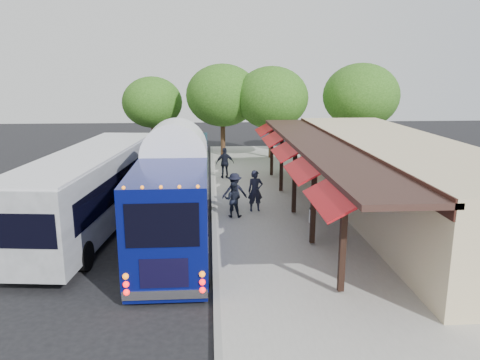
# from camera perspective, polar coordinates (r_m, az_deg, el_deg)

# --- Properties ---
(ground) EXTENTS (90.00, 90.00, 0.00)m
(ground) POSITION_cam_1_polar(r_m,az_deg,el_deg) (18.01, -3.23, -8.59)
(ground) COLOR black
(ground) RESTS_ON ground
(sidewalk) EXTENTS (10.00, 40.00, 0.15)m
(sidewalk) POSITION_cam_1_polar(r_m,az_deg,el_deg) (22.34, 9.63, -4.18)
(sidewalk) COLOR #9E9B93
(sidewalk) RESTS_ON ground
(curb) EXTENTS (0.20, 40.00, 0.16)m
(curb) POSITION_cam_1_polar(r_m,az_deg,el_deg) (21.75, -3.21, -4.49)
(curb) COLOR gray
(curb) RESTS_ON ground
(station_shelter) EXTENTS (8.15, 20.00, 3.60)m
(station_shelter) POSITION_cam_1_polar(r_m,az_deg,el_deg) (22.90, 18.07, 0.37)
(station_shelter) COLOR #C8B68B
(station_shelter) RESTS_ON ground
(coach_bus) EXTENTS (2.57, 11.93, 3.80)m
(coach_bus) POSITION_cam_1_polar(r_m,az_deg,el_deg) (18.92, -7.75, -1.11)
(coach_bus) COLOR #070F5C
(coach_bus) RESTS_ON ground
(city_bus) EXTENTS (4.04, 12.72, 3.36)m
(city_bus) POSITION_cam_1_polar(r_m,az_deg,el_deg) (20.90, -17.72, -0.78)
(city_bus) COLOR gray
(city_bus) RESTS_ON ground
(ped_a) EXTENTS (0.75, 0.52, 1.96)m
(ped_a) POSITION_cam_1_polar(r_m,az_deg,el_deg) (22.12, 1.88, -1.33)
(ped_a) COLOR black
(ped_a) RESTS_ON sidewalk
(ped_b) EXTENTS (0.90, 0.76, 1.63)m
(ped_b) POSITION_cam_1_polar(r_m,az_deg,el_deg) (21.27, -0.85, -2.38)
(ped_b) COLOR black
(ped_b) RESTS_ON sidewalk
(ped_c) EXTENTS (1.17, 0.62, 1.90)m
(ped_c) POSITION_cam_1_polar(r_m,az_deg,el_deg) (28.91, -1.85, 2.09)
(ped_c) COLOR black
(ped_c) RESTS_ON sidewalk
(ped_d) EXTENTS (1.19, 0.70, 1.81)m
(ped_d) POSITION_cam_1_polar(r_m,az_deg,el_deg) (22.22, -0.67, -1.45)
(ped_d) COLOR black
(ped_d) RESTS_ON sidewalk
(sign_board) EXTENTS (0.08, 0.55, 1.21)m
(sign_board) POSITION_cam_1_polar(r_m,az_deg,el_deg) (18.71, 8.65, -4.72)
(sign_board) COLOR black
(sign_board) RESTS_ON sidewalk
(tree_left) EXTENTS (5.62, 5.62, 7.20)m
(tree_left) POSITION_cam_1_polar(r_m,az_deg,el_deg) (36.55, -2.14, 10.27)
(tree_left) COLOR #382314
(tree_left) RESTS_ON ground
(tree_mid) EXTENTS (5.48, 5.48, 7.01)m
(tree_mid) POSITION_cam_1_polar(r_m,az_deg,el_deg) (35.54, 3.88, 9.96)
(tree_mid) COLOR #382314
(tree_mid) RESTS_ON ground
(tree_right) EXTENTS (5.65, 5.65, 7.23)m
(tree_right) POSITION_cam_1_polar(r_m,az_deg,el_deg) (36.46, 14.54, 9.89)
(tree_right) COLOR #382314
(tree_right) RESTS_ON ground
(tree_far) EXTENTS (4.86, 4.86, 6.22)m
(tree_far) POSITION_cam_1_polar(r_m,az_deg,el_deg) (39.14, -10.64, 9.29)
(tree_far) COLOR #382314
(tree_far) RESTS_ON ground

